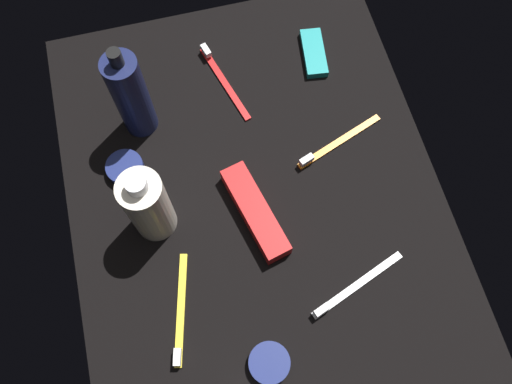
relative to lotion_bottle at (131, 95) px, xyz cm
name	(u,v)px	position (x,y,z in cm)	size (l,w,h in cm)	color
ground_plane	(256,199)	(-19.49, -16.66, -10.09)	(84.00, 64.00, 1.20)	black
lotion_bottle	(131,95)	(0.00, 0.00, 0.00)	(5.93, 5.93, 21.35)	#171E46
bodywash_bottle	(148,205)	(-19.46, 0.79, -1.37)	(6.94, 6.94, 17.92)	silver
toothbrush_white	(353,288)	(-38.64, -27.93, -8.88)	(7.36, 17.30, 2.10)	white
toothbrush_orange	(335,144)	(-13.05, -32.91, -8.88)	(7.27, 17.33, 2.10)	orange
toothbrush_yellow	(180,316)	(-36.08, -0.05, -8.88)	(17.74, 5.61, 2.10)	yellow
toothbrush_red	(222,78)	(5.49, -16.41, -8.88)	(17.65, 6.06, 2.10)	red
toothpaste_box_red	(255,212)	(-22.42, -15.79, -7.89)	(17.60, 4.40, 3.20)	red
snack_bar_teal	(314,53)	(6.51, -34.75, -8.74)	(10.40, 4.00, 1.50)	teal
cream_tin_left	(125,168)	(-8.71, 4.31, -8.48)	(6.53, 6.53, 2.03)	navy
cream_tin_right	(269,363)	(-46.52, -11.92, -8.59)	(6.44, 6.44, 1.81)	navy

